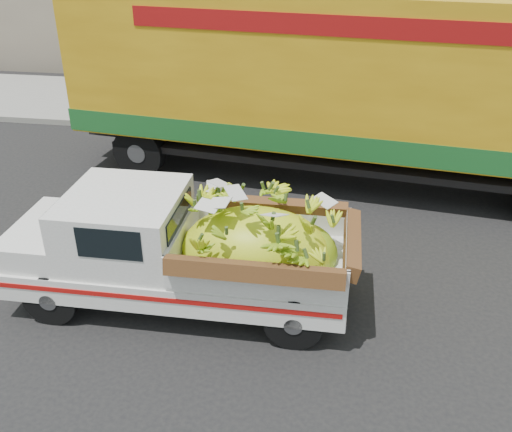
# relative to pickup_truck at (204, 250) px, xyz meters

# --- Properties ---
(ground) EXTENTS (100.00, 100.00, 0.00)m
(ground) POSITION_rel_pickup_truck_xyz_m (0.98, -0.23, -0.89)
(ground) COLOR black
(ground) RESTS_ON ground
(curb) EXTENTS (60.00, 0.25, 0.15)m
(curb) POSITION_rel_pickup_truck_xyz_m (0.98, 7.06, -0.82)
(curb) COLOR gray
(curb) RESTS_ON ground
(sidewalk) EXTENTS (60.00, 4.00, 0.14)m
(sidewalk) POSITION_rel_pickup_truck_xyz_m (0.98, 9.16, -0.82)
(sidewalk) COLOR gray
(sidewalk) RESTS_ON ground
(pickup_truck) EXTENTS (4.76, 1.78, 1.66)m
(pickup_truck) POSITION_rel_pickup_truck_xyz_m (0.00, 0.00, 0.00)
(pickup_truck) COLOR black
(pickup_truck) RESTS_ON ground
(semi_trailer) EXTENTS (12.04, 3.99, 3.80)m
(semi_trailer) POSITION_rel_pickup_truck_xyz_m (2.17, 4.61, 1.23)
(semi_trailer) COLOR black
(semi_trailer) RESTS_ON ground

